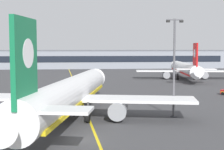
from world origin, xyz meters
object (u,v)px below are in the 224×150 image
object	(u,v)px
airliner_foreground	(71,93)
airliner_background	(185,69)
safety_cone_by_nose_gear	(80,97)
apron_lamp_post	(174,66)

from	to	relation	value
airliner_foreground	airliner_background	distance (m)	62.03
airliner_background	safety_cone_by_nose_gear	bearing A→B (deg)	-131.82
apron_lamp_post	safety_cone_by_nose_gear	bearing A→B (deg)	126.03
airliner_foreground	airliner_background	size ratio (longest dim) A/B	1.09
airliner_foreground	apron_lamp_post	distance (m)	14.14
apron_lamp_post	airliner_foreground	bearing A→B (deg)	-179.63
airliner_background	apron_lamp_post	xyz separation A→B (m)	(-19.10, -52.57, 3.78)
apron_lamp_post	safety_cone_by_nose_gear	size ratio (longest dim) A/B	23.81
airliner_foreground	safety_cone_by_nose_gear	size ratio (longest dim) A/B	74.87
safety_cone_by_nose_gear	airliner_background	bearing A→B (deg)	48.18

